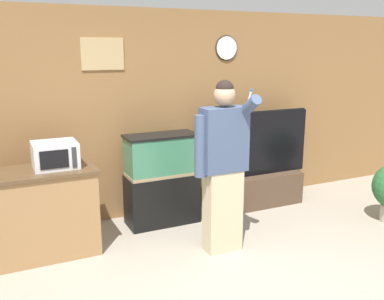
% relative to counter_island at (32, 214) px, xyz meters
% --- Properties ---
extents(wall_back_paneled, '(10.00, 0.08, 2.60)m').
position_rel_counter_island_xyz_m(wall_back_paneled, '(1.65, 0.67, 0.84)').
color(wall_back_paneled, olive).
rests_on(wall_back_paneled, ground_plane).
extents(counter_island, '(1.33, 0.61, 0.93)m').
position_rel_counter_island_xyz_m(counter_island, '(0.00, 0.00, 0.00)').
color(counter_island, olive).
rests_on(counter_island, ground_plane).
extents(microwave, '(0.44, 0.41, 0.26)m').
position_rel_counter_island_xyz_m(microwave, '(0.28, 0.03, 0.59)').
color(microwave, silver).
rests_on(microwave, counter_island).
extents(aquarium_on_stand, '(0.87, 0.40, 1.12)m').
position_rel_counter_island_xyz_m(aquarium_on_stand, '(1.53, 0.26, 0.10)').
color(aquarium_on_stand, black).
rests_on(aquarium_on_stand, ground_plane).
extents(tv_on_stand, '(1.55, 0.40, 1.31)m').
position_rel_counter_island_xyz_m(tv_on_stand, '(2.93, 0.27, -0.08)').
color(tv_on_stand, '#4C3828').
rests_on(tv_on_stand, ground_plane).
extents(person_standing, '(0.57, 0.43, 1.82)m').
position_rel_counter_island_xyz_m(person_standing, '(1.84, -0.70, 0.48)').
color(person_standing, '#BCAD89').
rests_on(person_standing, ground_plane).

